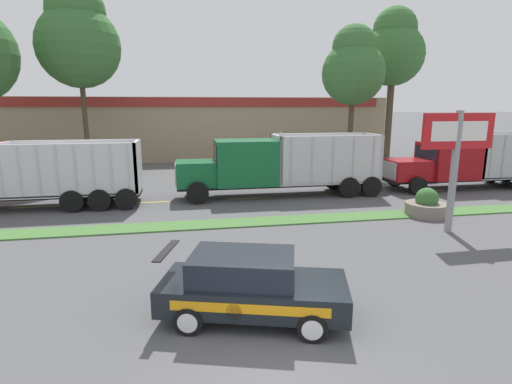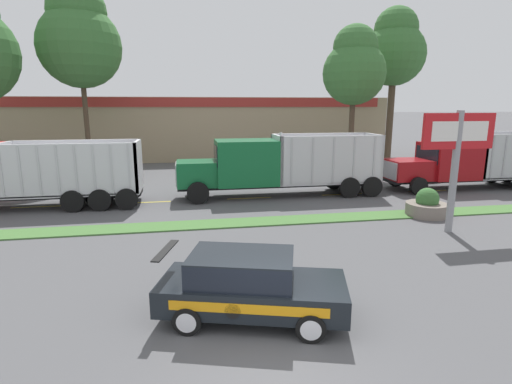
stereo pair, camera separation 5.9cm
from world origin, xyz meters
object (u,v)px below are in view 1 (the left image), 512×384
dump_truck_lead (263,167)px  stone_planter (426,206)px  store_sign_post (457,146)px  rally_car (250,285)px  dump_truck_far_right (462,164)px

dump_truck_lead → stone_planter: size_ratio=6.10×
store_sign_post → stone_planter: size_ratio=2.59×
dump_truck_lead → rally_car: (-2.88, -12.80, -0.85)m
dump_truck_lead → stone_planter: dump_truck_lead is taller
dump_truck_lead → rally_car: dump_truck_lead is taller
store_sign_post → stone_planter: (0.52, 2.33, -2.97)m
rally_car → stone_planter: rally_car is taller
stone_planter → dump_truck_lead: bearing=141.1°
store_sign_post → dump_truck_lead: bearing=128.5°
store_sign_post → stone_planter: store_sign_post is taller
dump_truck_lead → store_sign_post: (6.08, -7.65, 1.76)m
dump_truck_lead → dump_truck_far_right: bearing=0.2°
rally_car → dump_truck_lead: bearing=77.3°
dump_truck_far_right → store_sign_post: size_ratio=2.31×
rally_car → stone_planter: 12.08m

